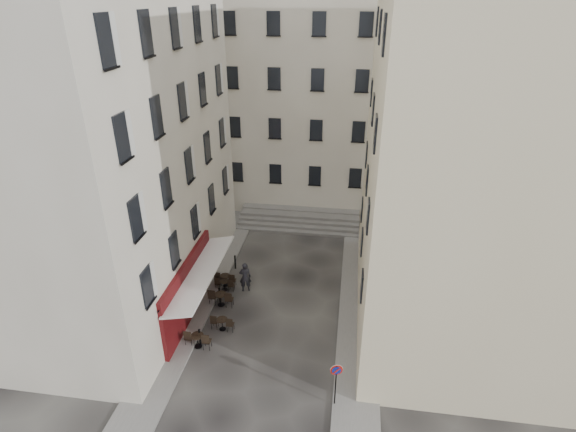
% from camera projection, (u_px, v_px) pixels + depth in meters
% --- Properties ---
extents(ground, '(90.00, 90.00, 0.00)m').
position_uv_depth(ground, '(268.00, 337.00, 22.95)').
color(ground, black).
rests_on(ground, ground).
extents(sidewalk_left, '(2.00, 22.00, 0.12)m').
position_uv_depth(sidewalk_left, '(207.00, 284.00, 27.05)').
color(sidewalk_left, slate).
rests_on(sidewalk_left, ground).
extents(sidewalk_right, '(2.00, 18.00, 0.12)m').
position_uv_depth(sidewalk_right, '(357.00, 308.00, 24.99)').
color(sidewalk_right, slate).
rests_on(sidewalk_right, ground).
extents(building_left, '(12.20, 16.20, 20.60)m').
position_uv_depth(building_left, '(69.00, 115.00, 22.39)').
color(building_left, beige).
rests_on(building_left, ground).
extents(building_right, '(12.20, 14.20, 18.60)m').
position_uv_depth(building_right, '(504.00, 151.00, 20.52)').
color(building_right, beige).
rests_on(building_right, ground).
extents(building_back, '(18.20, 10.20, 18.60)m').
position_uv_depth(building_back, '(298.00, 84.00, 35.76)').
color(building_back, beige).
rests_on(building_back, ground).
extents(cafe_storefront, '(1.74, 7.30, 3.50)m').
position_uv_depth(cafe_storefront, '(190.00, 288.00, 23.56)').
color(cafe_storefront, '#460A0D').
rests_on(cafe_storefront, ground).
extents(stone_steps, '(9.00, 3.15, 0.80)m').
position_uv_depth(stone_steps, '(299.00, 220.00, 33.91)').
color(stone_steps, '#5F5C5A').
rests_on(stone_steps, ground).
extents(bollard_near, '(0.12, 0.12, 0.98)m').
position_uv_depth(bollard_near, '(200.00, 336.00, 22.25)').
color(bollard_near, black).
rests_on(bollard_near, ground).
extents(bollard_mid, '(0.12, 0.12, 0.98)m').
position_uv_depth(bollard_mid, '(220.00, 294.00, 25.35)').
color(bollard_mid, black).
rests_on(bollard_mid, ground).
extents(bollard_far, '(0.12, 0.12, 0.98)m').
position_uv_depth(bollard_far, '(235.00, 261.00, 28.45)').
color(bollard_far, black).
rests_on(bollard_far, ground).
extents(no_parking_sign, '(0.51, 0.17, 2.28)m').
position_uv_depth(no_parking_sign, '(336.00, 377.00, 18.44)').
color(no_parking_sign, black).
rests_on(no_parking_sign, ground).
extents(bistro_table_a, '(1.34, 0.63, 0.94)m').
position_uv_depth(bistro_table_a, '(198.00, 339.00, 22.12)').
color(bistro_table_a, black).
rests_on(bistro_table_a, ground).
extents(bistro_table_b, '(1.23, 0.58, 0.87)m').
position_uv_depth(bistro_table_b, '(222.00, 323.00, 23.28)').
color(bistro_table_b, black).
rests_on(bistro_table_b, ground).
extents(bistro_table_c, '(1.40, 0.66, 0.99)m').
position_uv_depth(bistro_table_c, '(221.00, 298.00, 25.09)').
color(bistro_table_c, black).
rests_on(bistro_table_c, ground).
extents(bistro_table_d, '(1.17, 0.55, 0.83)m').
position_uv_depth(bistro_table_d, '(225.00, 284.00, 26.42)').
color(bistro_table_d, black).
rests_on(bistro_table_d, ground).
extents(bistro_table_e, '(1.28, 0.60, 0.90)m').
position_uv_depth(bistro_table_e, '(225.00, 279.00, 26.82)').
color(bistro_table_e, black).
rests_on(bistro_table_e, ground).
extents(pedestrian, '(0.77, 0.59, 1.89)m').
position_uv_depth(pedestrian, '(245.00, 277.00, 26.15)').
color(pedestrian, '#222227').
rests_on(pedestrian, ground).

